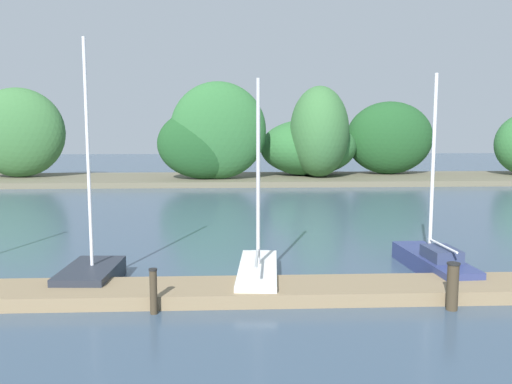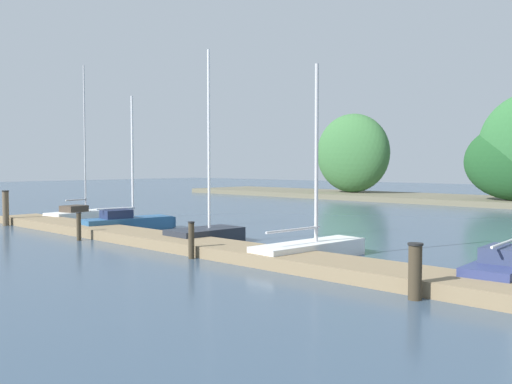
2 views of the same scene
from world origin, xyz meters
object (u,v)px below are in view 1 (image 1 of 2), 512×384
sailboat_2 (92,272)px  mooring_piling_2 (153,291)px  sailboat_4 (432,260)px  mooring_piling_3 (453,286)px  sailboat_3 (258,271)px

sailboat_2 → mooring_piling_2: bearing=-137.3°
sailboat_2 → mooring_piling_2: (2.06, -2.48, 0.21)m
sailboat_4 → mooring_piling_3: (-0.77, -3.40, 0.21)m
sailboat_3 → mooring_piling_3: sailboat_3 is taller
mooring_piling_2 → sailboat_3: bearing=43.8°
mooring_piling_2 → mooring_piling_3: mooring_piling_3 is taller
sailboat_3 → sailboat_4: bearing=-76.5°
sailboat_3 → mooring_piling_3: 5.26m
mooring_piling_2 → mooring_piling_3: size_ratio=0.94×
sailboat_2 → sailboat_4: (10.02, 0.86, 0.03)m
sailboat_2 → sailboat_4: bearing=-82.2°
sailboat_4 → mooring_piling_3: size_ratio=5.09×
sailboat_2 → mooring_piling_2: sailboat_2 is taller
sailboat_2 → mooring_piling_3: sailboat_2 is taller
sailboat_2 → mooring_piling_2: size_ratio=6.17×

